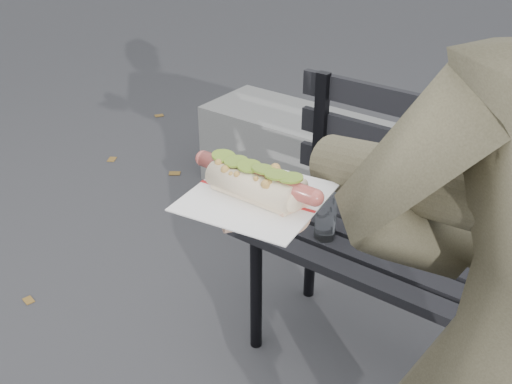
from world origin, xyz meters
TOP-DOWN VIEW (x-y plane):
  - park_bench at (0.09, 0.90)m, footprint 1.50×0.44m
  - concrete_block at (-0.92, 1.67)m, footprint 1.20×0.40m
  - held_hotdog at (0.10, 0.11)m, footprint 0.63×0.31m

SIDE VIEW (x-z plane):
  - concrete_block at x=-0.92m, z-range 0.00..0.40m
  - park_bench at x=0.09m, z-range 0.08..0.96m
  - held_hotdog at x=0.10m, z-range 0.99..1.19m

